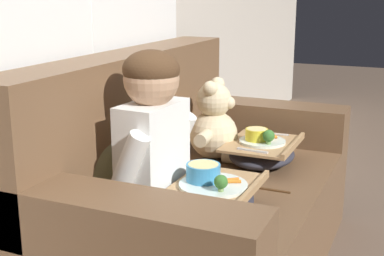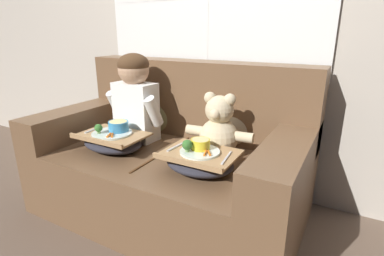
% 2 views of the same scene
% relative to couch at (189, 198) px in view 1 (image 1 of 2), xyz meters
% --- Properties ---
extents(couch, '(1.68, 0.96, 0.97)m').
position_rel_couch_xyz_m(couch, '(0.00, 0.00, 0.00)').
color(couch, brown).
rests_on(couch, ground_plane).
extents(throw_pillow_behind_child, '(0.35, 0.17, 0.36)m').
position_rel_couch_xyz_m(throw_pillow_behind_child, '(-0.31, 0.23, 0.26)').
color(throw_pillow_behind_child, '#898456').
rests_on(throw_pillow_behind_child, couch).
extents(throw_pillow_behind_teddy, '(0.32, 0.16, 0.33)m').
position_rel_couch_xyz_m(throw_pillow_behind_teddy, '(0.31, 0.23, 0.26)').
color(throw_pillow_behind_teddy, '#C1B293').
rests_on(throw_pillow_behind_teddy, couch).
extents(child_figure, '(0.42, 0.21, 0.59)m').
position_rel_couch_xyz_m(child_figure, '(-0.31, 0.01, 0.42)').
color(child_figure, white).
rests_on(child_figure, couch).
extents(teddy_bear, '(0.42, 0.29, 0.39)m').
position_rel_couch_xyz_m(teddy_bear, '(0.31, 0.01, 0.26)').
color(teddy_bear, beige).
rests_on(teddy_bear, couch).
extents(lap_tray_child, '(0.42, 0.30, 0.18)m').
position_rel_couch_xyz_m(lap_tray_child, '(-0.31, -0.23, 0.16)').
color(lap_tray_child, '#2D2D38').
rests_on(lap_tray_child, child_figure).
extents(lap_tray_teddy, '(0.39, 0.31, 0.18)m').
position_rel_couch_xyz_m(lap_tray_teddy, '(0.31, -0.23, 0.16)').
color(lap_tray_teddy, '#2D2D38').
rests_on(lap_tray_teddy, teddy_bear).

